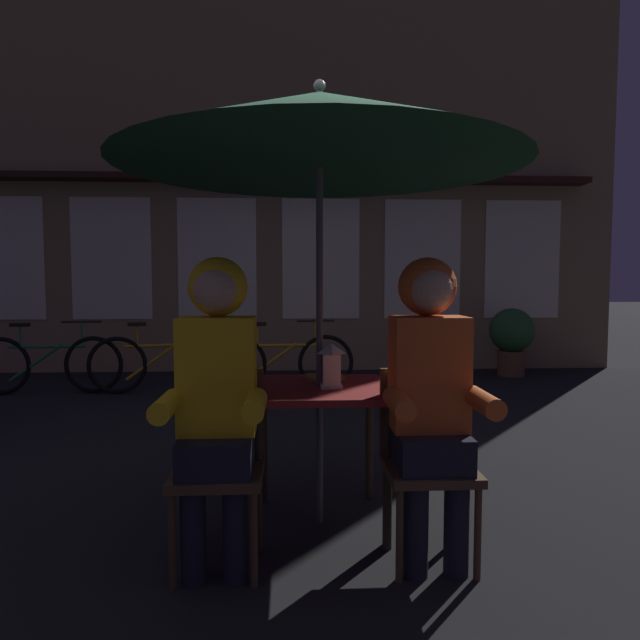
{
  "coord_description": "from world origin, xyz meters",
  "views": [
    {
      "loc": [
        -0.15,
        -2.91,
        1.29
      ],
      "look_at": [
        0.0,
        -0.04,
        1.09
      ],
      "focal_mm": 31.41,
      "sensor_mm": 36.0,
      "label": 1
    }
  ],
  "objects_px": {
    "patio_umbrella": "(320,130)",
    "book": "(325,377)",
    "lantern": "(331,364)",
    "chair_right": "(426,452)",
    "bicycle_third": "(282,362)",
    "chair_left": "(219,456)",
    "bicycle_second": "(163,362)",
    "bicycle_nearest": "(47,364)",
    "potted_plant": "(512,336)",
    "person_right_hooded": "(430,379)",
    "cafe_table": "(320,405)",
    "person_left_hooded": "(217,381)"
  },
  "relations": [
    {
      "from": "chair_left",
      "to": "bicycle_second",
      "type": "xyz_separation_m",
      "value": [
        -1.15,
        3.99,
        -0.14
      ]
    },
    {
      "from": "person_left_hooded",
      "to": "person_right_hooded",
      "type": "height_order",
      "value": "same"
    },
    {
      "from": "cafe_table",
      "to": "chair_left",
      "type": "height_order",
      "value": "chair_left"
    },
    {
      "from": "bicycle_nearest",
      "to": "potted_plant",
      "type": "relative_size",
      "value": 1.83
    },
    {
      "from": "person_left_hooded",
      "to": "bicycle_nearest",
      "type": "height_order",
      "value": "person_left_hooded"
    },
    {
      "from": "person_left_hooded",
      "to": "bicycle_second",
      "type": "distance_m",
      "value": 4.24
    },
    {
      "from": "person_left_hooded",
      "to": "potted_plant",
      "type": "distance_m",
      "value": 5.96
    },
    {
      "from": "chair_right",
      "to": "book",
      "type": "relative_size",
      "value": 4.35
    },
    {
      "from": "bicycle_nearest",
      "to": "cafe_table",
      "type": "bearing_deg",
      "value": -50.68
    },
    {
      "from": "bicycle_second",
      "to": "bicycle_third",
      "type": "bearing_deg",
      "value": -2.91
    },
    {
      "from": "lantern",
      "to": "book",
      "type": "relative_size",
      "value": 1.16
    },
    {
      "from": "bicycle_nearest",
      "to": "book",
      "type": "height_order",
      "value": "bicycle_nearest"
    },
    {
      "from": "bicycle_second",
      "to": "chair_right",
      "type": "bearing_deg",
      "value": -62.15
    },
    {
      "from": "patio_umbrella",
      "to": "book",
      "type": "bearing_deg",
      "value": 78.7
    },
    {
      "from": "cafe_table",
      "to": "bicycle_nearest",
      "type": "relative_size",
      "value": 0.44
    },
    {
      "from": "cafe_table",
      "to": "patio_umbrella",
      "type": "bearing_deg",
      "value": 0.0
    },
    {
      "from": "cafe_table",
      "to": "chair_right",
      "type": "relative_size",
      "value": 0.85
    },
    {
      "from": "book",
      "to": "potted_plant",
      "type": "height_order",
      "value": "potted_plant"
    },
    {
      "from": "chair_left",
      "to": "chair_right",
      "type": "bearing_deg",
      "value": 0.0
    },
    {
      "from": "chair_left",
      "to": "person_right_hooded",
      "type": "height_order",
      "value": "person_right_hooded"
    },
    {
      "from": "lantern",
      "to": "chair_left",
      "type": "xyz_separation_m",
      "value": [
        -0.54,
        -0.32,
        -0.37
      ]
    },
    {
      "from": "chair_left",
      "to": "bicycle_nearest",
      "type": "height_order",
      "value": "chair_left"
    },
    {
      "from": "chair_right",
      "to": "bicycle_second",
      "type": "height_order",
      "value": "chair_right"
    },
    {
      "from": "chair_left",
      "to": "book",
      "type": "xyz_separation_m",
      "value": [
        0.52,
        0.57,
        0.26
      ]
    },
    {
      "from": "lantern",
      "to": "bicycle_third",
      "type": "distance_m",
      "value": 3.65
    },
    {
      "from": "chair_left",
      "to": "person_left_hooded",
      "type": "xyz_separation_m",
      "value": [
        -0.0,
        -0.06,
        0.36
      ]
    },
    {
      "from": "person_right_hooded",
      "to": "bicycle_second",
      "type": "height_order",
      "value": "person_right_hooded"
    },
    {
      "from": "chair_right",
      "to": "book",
      "type": "distance_m",
      "value": 0.77
    },
    {
      "from": "patio_umbrella",
      "to": "potted_plant",
      "type": "bearing_deg",
      "value": 57.64
    },
    {
      "from": "person_right_hooded",
      "to": "book",
      "type": "height_order",
      "value": "person_right_hooded"
    },
    {
      "from": "chair_right",
      "to": "bicycle_nearest",
      "type": "height_order",
      "value": "chair_right"
    },
    {
      "from": "person_left_hooded",
      "to": "bicycle_third",
      "type": "height_order",
      "value": "person_left_hooded"
    },
    {
      "from": "lantern",
      "to": "potted_plant",
      "type": "relative_size",
      "value": 0.25
    },
    {
      "from": "lantern",
      "to": "bicycle_second",
      "type": "distance_m",
      "value": 4.07
    },
    {
      "from": "lantern",
      "to": "book",
      "type": "distance_m",
      "value": 0.27
    },
    {
      "from": "person_right_hooded",
      "to": "potted_plant",
      "type": "distance_m",
      "value": 5.48
    },
    {
      "from": "lantern",
      "to": "chair_left",
      "type": "relative_size",
      "value": 0.27
    },
    {
      "from": "person_right_hooded",
      "to": "bicycle_nearest",
      "type": "distance_m",
      "value": 5.27
    },
    {
      "from": "chair_left",
      "to": "potted_plant",
      "type": "bearing_deg",
      "value": 55.62
    },
    {
      "from": "patio_umbrella",
      "to": "chair_left",
      "type": "xyz_separation_m",
      "value": [
        -0.48,
        -0.37,
        -1.57
      ]
    },
    {
      "from": "chair_left",
      "to": "bicycle_third",
      "type": "bearing_deg",
      "value": 86.6
    },
    {
      "from": "lantern",
      "to": "chair_right",
      "type": "height_order",
      "value": "lantern"
    },
    {
      "from": "chair_left",
      "to": "bicycle_second",
      "type": "height_order",
      "value": "chair_left"
    },
    {
      "from": "person_left_hooded",
      "to": "person_right_hooded",
      "type": "relative_size",
      "value": 1.0
    },
    {
      "from": "cafe_table",
      "to": "bicycle_nearest",
      "type": "distance_m",
      "value": 4.62
    },
    {
      "from": "bicycle_third",
      "to": "person_left_hooded",
      "type": "bearing_deg",
      "value": -93.35
    },
    {
      "from": "patio_umbrella",
      "to": "bicycle_nearest",
      "type": "xyz_separation_m",
      "value": [
        -2.92,
        3.57,
        -1.71
      ]
    },
    {
      "from": "cafe_table",
      "to": "chair_left",
      "type": "xyz_separation_m",
      "value": [
        -0.48,
        -0.37,
        -0.15
      ]
    },
    {
      "from": "patio_umbrella",
      "to": "chair_right",
      "type": "bearing_deg",
      "value": -37.55
    },
    {
      "from": "lantern",
      "to": "bicycle_third",
      "type": "height_order",
      "value": "lantern"
    }
  ]
}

